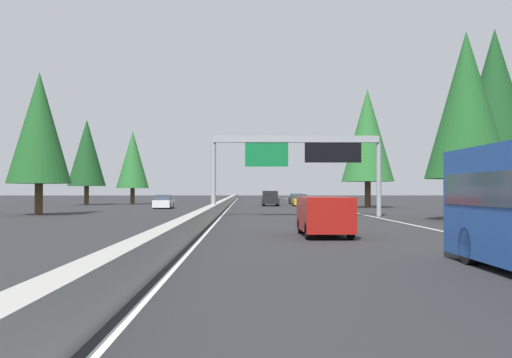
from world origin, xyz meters
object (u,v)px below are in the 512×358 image
at_px(oncoming_near, 164,202).
at_px(conifer_right_far, 368,135).
at_px(conifer_left_far, 133,160).
at_px(conifer_left_near, 39,128).
at_px(conifer_right_near, 467,105).
at_px(sedan_near_center, 300,200).
at_px(sign_gantry_overhead, 299,152).
at_px(conifer_left_mid, 87,153).
at_px(pickup_far_center, 270,198).
at_px(conifer_right_mid, 495,101).
at_px(minivan_far_left, 324,214).
at_px(sedan_far_right, 296,199).

bearing_deg(oncoming_near, conifer_right_far, 98.04).
bearing_deg(conifer_left_far, conifer_left_near, 178.91).
bearing_deg(conifer_right_near, conifer_left_near, 73.03).
relative_size(sedan_near_center, oncoming_near, 1.00).
height_order(sign_gantry_overhead, conifer_left_mid, conifer_left_mid).
bearing_deg(pickup_far_center, conifer_left_far, 65.10).
xyz_separation_m(conifer_right_mid, conifer_left_far, (37.12, 35.72, -2.93)).
xyz_separation_m(pickup_far_center, sedan_near_center, (-0.75, -3.68, -0.23)).
height_order(sign_gantry_overhead, conifer_right_near, conifer_right_near).
xyz_separation_m(conifer_right_near, conifer_left_near, (9.38, 30.76, -0.61)).
relative_size(minivan_far_left, conifer_left_near, 0.44).
relative_size(conifer_right_far, conifer_left_mid, 1.17).
bearing_deg(conifer_right_far, conifer_right_mid, -162.55).
bearing_deg(sedan_near_center, conifer_right_far, -137.40).
height_order(sign_gantry_overhead, minivan_far_left, sign_gantry_overhead).
height_order(sign_gantry_overhead, oncoming_near, sign_gantry_overhead).
distance_m(sign_gantry_overhead, conifer_left_near, 20.71).
bearing_deg(oncoming_near, conifer_right_mid, 59.53).
distance_m(sedan_near_center, conifer_left_near, 36.58).
xyz_separation_m(sedan_far_right, conifer_left_mid, (-4.64, 28.26, 6.24)).
height_order(pickup_far_center, conifer_left_far, conifer_left_far).
distance_m(minivan_far_left, sedan_far_right, 61.21).
xyz_separation_m(oncoming_near, conifer_right_mid, (-16.93, -28.78, 8.43)).
bearing_deg(conifer_right_near, sign_gantry_overhead, 60.11).
height_order(pickup_far_center, conifer_right_far, conifer_right_far).
relative_size(oncoming_near, conifer_right_mid, 0.29).
height_order(sedan_near_center, sedan_far_right, same).
bearing_deg(pickup_far_center, minivan_far_left, -179.72).
distance_m(oncoming_near, conifer_right_mid, 34.44).
bearing_deg(sign_gantry_overhead, conifer_right_mid, -78.23).
xyz_separation_m(sign_gantry_overhead, conifer_left_mid, (36.96, 25.09, 2.13)).
height_order(sedan_near_center, conifer_left_mid, conifer_left_mid).
bearing_deg(conifer_left_mid, conifer_left_far, -57.26).
bearing_deg(conifer_left_near, conifer_left_mid, 8.08).
distance_m(sign_gantry_overhead, conifer_left_mid, 44.72).
bearing_deg(sedan_far_right, oncoming_near, 143.35).
bearing_deg(conifer_left_far, pickup_far_center, -114.90).
bearing_deg(sedan_far_right, conifer_left_far, 92.81).
distance_m(minivan_far_left, conifer_left_far, 63.14).
xyz_separation_m(minivan_far_left, conifer_right_near, (13.50, -11.03, 6.57)).
xyz_separation_m(pickup_far_center, conifer_left_mid, (5.20, 24.24, 6.01)).
distance_m(sedan_far_right, conifer_right_mid, 41.24).
bearing_deg(conifer_right_near, pickup_far_center, 16.64).
bearing_deg(conifer_left_mid, conifer_right_mid, -129.21).
xyz_separation_m(oncoming_near, conifer_right_far, (3.17, -22.46, 7.43)).
distance_m(sign_gantry_overhead, sedan_near_center, 31.41).
distance_m(minivan_far_left, oncoming_near, 41.58).
distance_m(conifer_left_near, conifer_left_far, 37.10).
height_order(sign_gantry_overhead, conifer_left_near, conifer_left_near).
xyz_separation_m(conifer_left_near, conifer_left_mid, (33.57, 4.77, 0.02)).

